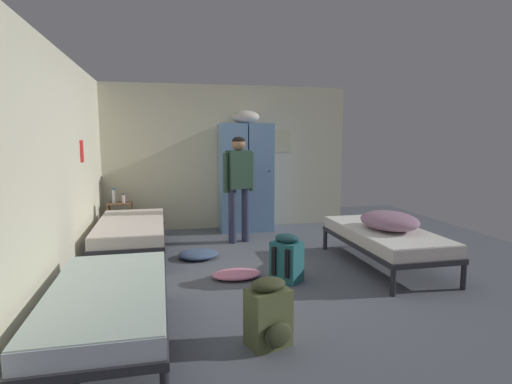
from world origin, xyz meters
TOP-DOWN VIEW (x-y plane):
  - ground_plane at (0.00, 0.00)m, footprint 8.24×8.24m
  - room_backdrop at (-1.16, 1.20)m, footprint 4.37×5.21m
  - locker_bank at (0.28, 2.30)m, footprint 0.90×0.55m
  - shelf_unit at (-1.83, 2.23)m, footprint 0.38×0.30m
  - bed_right at (1.58, -0.12)m, footprint 0.90×1.90m
  - bed_left_rear at (-1.58, 1.08)m, footprint 0.90×1.90m
  - bed_left_front at (-1.58, -1.49)m, footprint 0.90×1.90m
  - bedding_heap at (1.60, -0.17)m, footprint 0.66×0.84m
  - person_traveler at (0.01, 1.48)m, footprint 0.50×0.29m
  - water_bottle at (-1.91, 2.25)m, footprint 0.06×0.06m
  - lotion_bottle at (-1.76, 2.19)m, footprint 0.05×0.05m
  - backpack_teal at (0.22, -0.36)m, footprint 0.42×0.41m
  - backpack_olive at (-0.35, -1.76)m, footprint 0.38×0.39m
  - clothes_pile_pink at (-0.32, -0.14)m, footprint 0.57×0.38m
  - clothes_pile_denim at (-0.69, 0.75)m, footprint 0.53×0.47m

SIDE VIEW (x-z plane):
  - ground_plane at x=0.00m, z-range 0.00..0.00m
  - clothes_pile_pink at x=-0.32m, z-range 0.00..0.09m
  - clothes_pile_denim at x=-0.69m, z-range 0.00..0.11m
  - backpack_teal at x=0.22m, z-range -0.02..0.53m
  - backpack_olive at x=-0.35m, z-range -0.02..0.53m
  - shelf_unit at x=-1.83m, z-range 0.06..0.63m
  - bed_right at x=1.58m, z-range 0.14..0.63m
  - bed_left_rear at x=-1.58m, z-range 0.14..0.63m
  - bed_left_front at x=-1.58m, z-range 0.14..0.63m
  - bedding_heap at x=1.60m, z-range 0.49..0.71m
  - lotion_bottle at x=-1.76m, z-range 0.56..0.72m
  - water_bottle at x=-1.91m, z-range 0.56..0.80m
  - locker_bank at x=0.28m, z-range -0.07..2.00m
  - person_traveler at x=0.01m, z-range 0.17..1.80m
  - room_backdrop at x=-1.16m, z-range 0.00..2.52m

